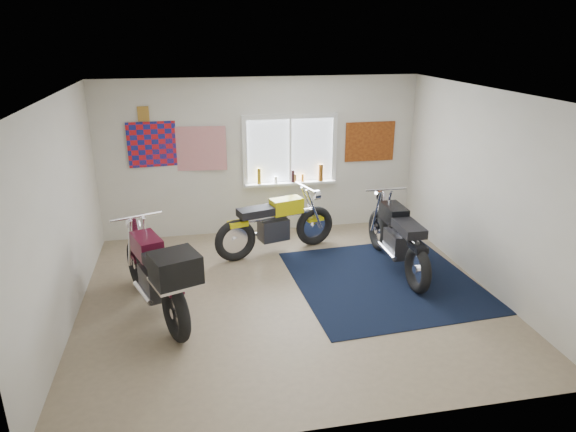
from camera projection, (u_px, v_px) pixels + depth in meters
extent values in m
plane|color=#9E896B|center=(289.00, 296.00, 7.00)|extent=(5.50, 5.50, 0.00)
plane|color=white|center=(289.00, 94.00, 6.08)|extent=(5.50, 5.50, 0.00)
plane|color=silver|center=(261.00, 157.00, 8.85)|extent=(5.50, 0.00, 5.50)
plane|color=silver|center=(348.00, 295.00, 4.23)|extent=(5.50, 0.00, 5.50)
plane|color=silver|center=(61.00, 216.00, 6.05)|extent=(0.00, 5.00, 5.00)
plane|color=silver|center=(486.00, 190.00, 7.04)|extent=(0.00, 5.00, 5.00)
cube|color=black|center=(384.00, 280.00, 7.41)|extent=(2.66, 2.75, 0.01)
cube|color=white|center=(290.00, 150.00, 8.89)|extent=(1.50, 0.02, 1.10)
cube|color=white|center=(290.00, 116.00, 8.68)|extent=(1.66, 0.06, 0.08)
cube|color=white|center=(290.00, 183.00, 9.08)|extent=(1.66, 0.06, 0.08)
cube|color=white|center=(245.00, 153.00, 8.74)|extent=(0.08, 0.06, 1.10)
cube|color=white|center=(334.00, 149.00, 9.02)|extent=(0.08, 0.06, 1.10)
cube|color=white|center=(290.00, 151.00, 8.88)|extent=(0.04, 0.06, 1.10)
cube|color=white|center=(291.00, 183.00, 9.02)|extent=(1.60, 0.16, 0.04)
cylinder|color=#967015|center=(259.00, 176.00, 8.85)|extent=(0.07, 0.07, 0.28)
cylinder|color=white|center=(276.00, 180.00, 8.93)|extent=(0.06, 0.06, 0.12)
cylinder|color=black|center=(293.00, 176.00, 8.97)|extent=(0.06, 0.06, 0.22)
cylinder|color=orange|center=(303.00, 178.00, 9.01)|extent=(0.05, 0.05, 0.14)
cylinder|color=brown|center=(321.00, 172.00, 9.05)|extent=(0.09, 0.09, 0.30)
cylinder|color=#B6763D|center=(295.00, 178.00, 8.99)|extent=(0.07, 0.07, 0.14)
plane|color=red|center=(159.00, 144.00, 8.42)|extent=(1.00, 0.07, 1.00)
plane|color=red|center=(199.00, 149.00, 8.56)|extent=(0.90, 0.09, 0.90)
cube|color=#A7772F|center=(143.00, 114.00, 8.22)|extent=(0.18, 0.02, 0.24)
cube|color=#A54C14|center=(370.00, 142.00, 9.11)|extent=(0.90, 0.03, 0.70)
torus|color=black|center=(314.00, 226.00, 8.57)|extent=(0.69, 0.31, 0.68)
torus|color=black|center=(235.00, 241.00, 7.97)|extent=(0.69, 0.31, 0.68)
cylinder|color=white|center=(314.00, 226.00, 8.57)|extent=(0.13, 0.13, 0.11)
cylinder|color=white|center=(235.00, 241.00, 7.97)|extent=(0.13, 0.13, 0.11)
cylinder|color=white|center=(276.00, 216.00, 8.17)|extent=(1.25, 0.44, 0.09)
cube|color=#313134|center=(273.00, 229.00, 8.23)|extent=(0.52, 0.40, 0.34)
cylinder|color=white|center=(269.00, 232.00, 8.40)|extent=(0.55, 0.22, 0.07)
cube|color=#D5C80B|center=(286.00, 206.00, 8.20)|extent=(0.56, 0.39, 0.24)
cube|color=black|center=(256.00, 212.00, 7.98)|extent=(0.61, 0.43, 0.12)
cube|color=#D5C80B|center=(238.00, 224.00, 7.90)|extent=(0.34, 0.24, 0.08)
cube|color=#D5C80B|center=(315.00, 219.00, 8.53)|extent=(0.31, 0.21, 0.05)
cylinder|color=white|center=(305.00, 187.00, 8.26)|extent=(0.21, 0.61, 0.04)
cylinder|color=white|center=(316.00, 195.00, 8.40)|extent=(0.14, 0.18, 0.16)
torus|color=black|center=(378.00, 230.00, 8.39)|extent=(0.14, 0.67, 0.67)
torus|color=black|center=(418.00, 269.00, 7.01)|extent=(0.14, 0.67, 0.67)
cylinder|color=white|center=(378.00, 230.00, 8.39)|extent=(0.11, 0.12, 0.12)
cylinder|color=white|center=(418.00, 269.00, 7.01)|extent=(0.11, 0.12, 0.12)
cylinder|color=white|center=(398.00, 227.00, 7.59)|extent=(0.10, 1.35, 0.10)
cube|color=#313134|center=(398.00, 243.00, 7.62)|extent=(0.30, 0.48, 0.36)
cylinder|color=white|center=(387.00, 251.00, 7.63)|extent=(0.08, 0.59, 0.07)
cube|color=black|center=(394.00, 214.00, 7.72)|extent=(0.28, 0.54, 0.26)
cube|color=black|center=(409.00, 228.00, 7.20)|extent=(0.30, 0.59, 0.13)
cube|color=black|center=(418.00, 247.00, 6.96)|extent=(0.17, 0.32, 0.09)
cube|color=black|center=(379.00, 223.00, 8.35)|extent=(0.15, 0.30, 0.05)
cylinder|color=white|center=(386.00, 189.00, 7.96)|extent=(0.66, 0.04, 0.04)
cylinder|color=white|center=(380.00, 196.00, 8.21)|extent=(0.17, 0.11, 0.17)
torus|color=black|center=(138.00, 264.00, 7.13)|extent=(0.38, 0.72, 0.71)
torus|color=black|center=(176.00, 313.00, 5.90)|extent=(0.38, 0.72, 0.71)
cylinder|color=white|center=(138.00, 264.00, 7.13)|extent=(0.14, 0.15, 0.12)
cylinder|color=white|center=(176.00, 313.00, 5.90)|extent=(0.14, 0.15, 0.12)
cylinder|color=white|center=(153.00, 263.00, 6.40)|extent=(0.57, 1.33, 0.10)
cube|color=#313134|center=(156.00, 282.00, 6.44)|extent=(0.46, 0.57, 0.37)
cylinder|color=white|center=(143.00, 293.00, 6.39)|extent=(0.28, 0.59, 0.08)
cube|color=#450B1B|center=(147.00, 246.00, 6.51)|extent=(0.46, 0.61, 0.26)
cube|color=black|center=(162.00, 264.00, 6.05)|extent=(0.50, 0.67, 0.13)
cube|color=#450B1B|center=(172.00, 287.00, 5.84)|extent=(0.28, 0.37, 0.09)
cube|color=#450B1B|center=(137.00, 255.00, 7.09)|extent=(0.25, 0.34, 0.05)
cylinder|color=white|center=(136.00, 216.00, 6.71)|extent=(0.65, 0.27, 0.04)
cylinder|color=white|center=(133.00, 224.00, 6.95)|extent=(0.20, 0.16, 0.18)
cube|color=black|center=(175.00, 268.00, 5.60)|extent=(0.62, 0.60, 0.33)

